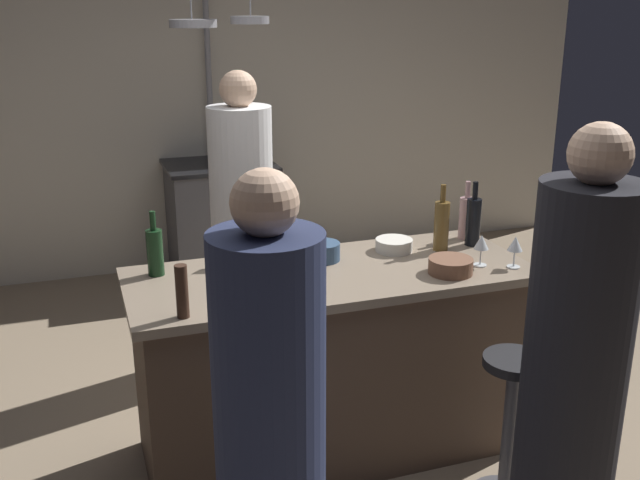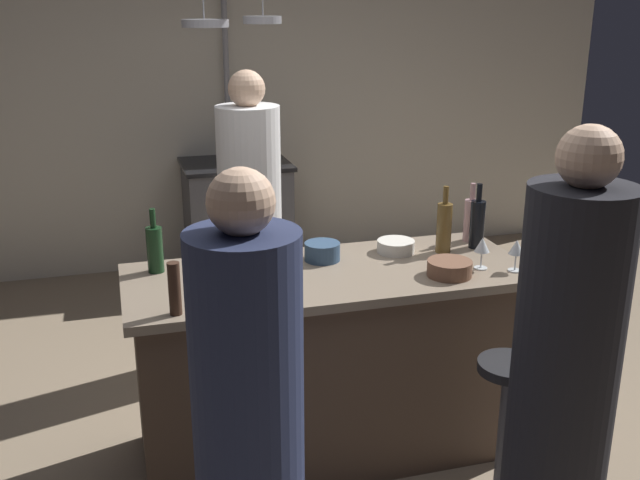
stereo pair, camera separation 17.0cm
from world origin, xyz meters
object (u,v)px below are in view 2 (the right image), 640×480
Objects in this scene: chef at (251,230)px; mixing_bowl_blue at (322,251)px; stove_range at (237,219)px; wine_glass_near_right_guest at (516,249)px; wine_bottle_rose at (471,219)px; wine_bottle_amber at (444,227)px; wine_glass_near_left_guest at (220,244)px; guest_left at (249,443)px; mixing_bowl_wooden at (450,268)px; bar_stool_left at (242,474)px; wine_glass_by_chef at (482,246)px; pepper_mill at (175,289)px; wine_bottle_dark at (477,223)px; mixing_bowl_ceramic at (396,246)px; wine_bottle_red at (155,248)px; guest_right at (562,388)px; bar_stool_right at (505,429)px.

chef reaches higher than mixing_bowl_blue.
stove_range is 2.84m from wine_glass_near_right_guest.
mixing_bowl_blue is at bearing -174.57° from wine_bottle_rose.
wine_glass_near_left_guest is (-1.05, 0.10, -0.02)m from wine_bottle_amber.
wine_glass_near_left_guest is (0.10, 1.19, 0.26)m from guest_left.
wine_bottle_amber reaches higher than mixing_bowl_wooden.
wine_bottle_rose is at bearing 32.62° from bar_stool_left.
wine_glass_by_chef is 0.74× the size of mixing_bowl_wooden.
pepper_mill is at bearing -174.54° from wine_glass_by_chef.
wine_bottle_dark is at bearing -101.53° from wine_bottle_rose.
wine_glass_near_left_guest reaches higher than stove_range.
mixing_bowl_ceramic is at bearing -59.38° from chef.
wine_bottle_red is 0.29m from wine_glass_near_left_guest.
guest_right is at bearing -51.31° from wine_glass_near_left_guest.
mixing_bowl_ceramic is (0.53, -0.90, 0.14)m from chef.
wine_bottle_amber is at bearing -174.54° from wine_bottle_dark.
wine_glass_near_left_guest is (-1.02, 0.83, 0.63)m from bar_stool_right.
wine_bottle_red reaches higher than mixing_bowl_wooden.
wine_bottle_rose is 0.93× the size of wine_bottle_dark.
stove_range is at bearing 99.46° from mixing_bowl_ceramic.
bar_stool_right is 1.11m from mixing_bowl_blue.
bar_stool_right is 0.71m from mixing_bowl_wooden.
pepper_mill is 1.07× the size of mixing_bowl_wooden.
mixing_bowl_ceramic is at bearing 50.88° from guest_left.
wine_glass_by_chef is at bearing -75.70° from stove_range.
mixing_bowl_ceramic is at bearing 136.83° from wine_glass_near_right_guest.
wine_glass_by_chef is at bearing -25.13° from mixing_bowl_blue.
wine_bottle_dark reaches higher than mixing_bowl_wooden.
wine_bottle_red reaches higher than pepper_mill.
wine_bottle_dark is at bearing -2.27° from mixing_bowl_blue.
wine_glass_near_right_guest is at bearing -25.66° from mixing_bowl_blue.
mixing_bowl_blue is at bearing 154.34° from wine_glass_near_right_guest.
mixing_bowl_wooden is at bearing -132.72° from wine_bottle_dark.
guest_right is at bearing -81.33° from stove_range.
wine_bottle_dark reaches higher than stove_range.
mixing_bowl_ceramic is at bearing -80.54° from stove_range.
wine_glass_near_right_guest is (1.49, 0.06, 0.00)m from pepper_mill.
bar_stool_right is 0.57m from guest_right.
guest_right is at bearing -44.05° from wine_bottle_red.
wine_bottle_amber is at bearing -4.53° from wine_bottle_red.
bar_stool_left is at bearing -102.41° from chef.
wine_glass_near_right_guest is 0.87m from mixing_bowl_blue.
chef reaches higher than bar_stool_left.
guest_left reaches higher than wine_bottle_amber.
wine_bottle_amber is 0.59m from mixing_bowl_blue.
wine_bottle_rose is 0.11m from wine_bottle_dark.
chef is 1.06m from mixing_bowl_ceramic.
guest_left is at bearing 178.46° from guest_right.
bar_stool_right is 2.35× the size of wine_bottle_red.
guest_left reaches higher than wine_bottle_rose.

